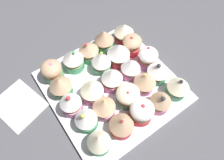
# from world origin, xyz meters

# --- Properties ---
(ground_plane) EXTENTS (1.80, 1.80, 0.03)m
(ground_plane) POSITION_xyz_m (0.00, 0.00, -0.01)
(ground_plane) COLOR #4C4C51
(baking_tray) EXTENTS (0.35, 0.35, 0.01)m
(baking_tray) POSITION_xyz_m (0.00, 0.00, 0.01)
(baking_tray) COLOR silver
(baking_tray) RESTS_ON ground_plane
(cupcake_0) EXTENTS (0.06, 0.06, 0.07)m
(cupcake_0) POSITION_xyz_m (-0.13, -0.12, 0.05)
(cupcake_0) COLOR #D1333D
(cupcake_0) RESTS_ON baking_tray
(cupcake_1) EXTENTS (0.06, 0.06, 0.07)m
(cupcake_1) POSITION_xyz_m (-0.06, -0.13, 0.05)
(cupcake_1) COLOR #4C9E6B
(cupcake_1) RESTS_ON baking_tray
(cupcake_2) EXTENTS (0.06, 0.06, 0.07)m
(cupcake_2) POSITION_xyz_m (0.00, -0.12, 0.05)
(cupcake_2) COLOR #4C9E6B
(cupcake_2) RESTS_ON baking_tray
(cupcake_3) EXTENTS (0.06, 0.06, 0.08)m
(cupcake_3) POSITION_xyz_m (0.06, -0.12, 0.05)
(cupcake_3) COLOR #4C9E6B
(cupcake_3) RESTS_ON baking_tray
(cupcake_4) EXTENTS (0.06, 0.06, 0.07)m
(cupcake_4) POSITION_xyz_m (0.12, -0.12, 0.05)
(cupcake_4) COLOR #4C9E6B
(cupcake_4) RESTS_ON baking_tray
(cupcake_5) EXTENTS (0.06, 0.06, 0.07)m
(cupcake_5) POSITION_xyz_m (-0.12, -0.07, 0.05)
(cupcake_5) COLOR #D1333D
(cupcake_5) RESTS_ON baking_tray
(cupcake_6) EXTENTS (0.07, 0.07, 0.08)m
(cupcake_6) POSITION_xyz_m (-0.06, -0.06, 0.06)
(cupcake_6) COLOR #D1333D
(cupcake_6) RESTS_ON baking_tray
(cupcake_7) EXTENTS (0.06, 0.06, 0.07)m
(cupcake_7) POSITION_xyz_m (-0.01, -0.07, 0.05)
(cupcake_7) COLOR #4C9E6B
(cupcake_7) RESTS_ON baking_tray
(cupcake_8) EXTENTS (0.06, 0.06, 0.07)m
(cupcake_8) POSITION_xyz_m (0.13, -0.06, 0.05)
(cupcake_8) COLOR #4C9E6B
(cupcake_8) RESTS_ON baking_tray
(cupcake_9) EXTENTS (0.06, 0.06, 0.07)m
(cupcake_9) POSITION_xyz_m (-0.13, -0.00, 0.05)
(cupcake_9) COLOR pink
(cupcake_9) RESTS_ON baking_tray
(cupcake_10) EXTENTS (0.06, 0.06, 0.07)m
(cupcake_10) POSITION_xyz_m (-0.07, -0.00, 0.05)
(cupcake_10) COLOR pink
(cupcake_10) RESTS_ON baking_tray
(cupcake_11) EXTENTS (0.06, 0.06, 0.08)m
(cupcake_11) POSITION_xyz_m (0.00, 0.00, 0.05)
(cupcake_11) COLOR pink
(cupcake_11) RESTS_ON baking_tray
(cupcake_12) EXTENTS (0.06, 0.06, 0.07)m
(cupcake_12) POSITION_xyz_m (0.07, -0.00, 0.05)
(cupcake_12) COLOR pink
(cupcake_12) RESTS_ON baking_tray
(cupcake_13) EXTENTS (0.06, 0.06, 0.08)m
(cupcake_13) POSITION_xyz_m (0.13, -0.00, 0.05)
(cupcake_13) COLOR pink
(cupcake_13) RESTS_ON baking_tray
(cupcake_14) EXTENTS (0.06, 0.06, 0.07)m
(cupcake_14) POSITION_xyz_m (-0.12, 0.06, 0.05)
(cupcake_14) COLOR #4C9E6B
(cupcake_14) RESTS_ON baking_tray
(cupcake_15) EXTENTS (0.06, 0.06, 0.07)m
(cupcake_15) POSITION_xyz_m (-0.07, 0.06, 0.05)
(cupcake_15) COLOR pink
(cupcake_15) RESTS_ON baking_tray
(cupcake_16) EXTENTS (0.06, 0.06, 0.07)m
(cupcake_16) POSITION_xyz_m (-0.01, 0.07, 0.05)
(cupcake_16) COLOR #4C9E6B
(cupcake_16) RESTS_ON baking_tray
(cupcake_17) EXTENTS (0.06, 0.06, 0.07)m
(cupcake_17) POSITION_xyz_m (0.06, 0.06, 0.05)
(cupcake_17) COLOR pink
(cupcake_17) RESTS_ON baking_tray
(cupcake_18) EXTENTS (0.06, 0.06, 0.07)m
(cupcake_18) POSITION_xyz_m (0.12, 0.06, 0.05)
(cupcake_18) COLOR #4C9E6B
(cupcake_18) RESTS_ON baking_tray
(cupcake_19) EXTENTS (0.06, 0.06, 0.07)m
(cupcake_19) POSITION_xyz_m (-0.13, 0.12, 0.05)
(cupcake_19) COLOR #4C9E6B
(cupcake_19) RESTS_ON baking_tray
(cupcake_20) EXTENTS (0.06, 0.06, 0.07)m
(cupcake_20) POSITION_xyz_m (-0.07, 0.13, 0.05)
(cupcake_20) COLOR pink
(cupcake_20) RESTS_ON baking_tray
(cupcake_21) EXTENTS (0.06, 0.06, 0.07)m
(cupcake_21) POSITION_xyz_m (-0.01, 0.12, 0.05)
(cupcake_21) COLOR #D1333D
(cupcake_21) RESTS_ON baking_tray
(cupcake_22) EXTENTS (0.06, 0.06, 0.07)m
(cupcake_22) POSITION_xyz_m (0.06, 0.12, 0.05)
(cupcake_22) COLOR #D1333D
(cupcake_22) RESTS_ON baking_tray
(cupcake_23) EXTENTS (0.06, 0.06, 0.08)m
(cupcake_23) POSITION_xyz_m (0.12, 0.12, 0.05)
(cupcake_23) COLOR #4C9E6B
(cupcake_23) RESTS_ON baking_tray
(napkin) EXTENTS (0.14, 0.16, 0.01)m
(napkin) POSITION_xyz_m (0.25, -0.11, 0.00)
(napkin) COLOR white
(napkin) RESTS_ON ground_plane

